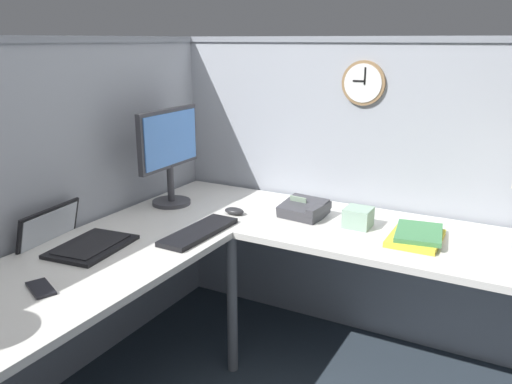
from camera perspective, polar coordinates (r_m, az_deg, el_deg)
name	(u,v)px	position (r m, az deg, el deg)	size (l,w,h in m)	color
cubicle_wall_back	(26,226)	(2.46, -23.77, -3.44)	(2.57, 0.12, 1.58)	#999EA8
cubicle_wall_right	(369,191)	(2.83, 12.25, 0.09)	(0.12, 2.37, 1.58)	#999EA8
desk	(236,287)	(2.09, -2.17, -10.26)	(2.35, 2.15, 0.73)	silver
monitor	(169,149)	(2.72, -9.43, 4.59)	(0.46, 0.20, 0.50)	#38383D
laptop	(73,240)	(2.34, -19.33, -4.92)	(0.38, 0.42, 0.22)	black
keyboard	(199,232)	(2.35, -6.24, -4.33)	(0.43, 0.14, 0.02)	black
computer_mouse	(234,211)	(2.59, -2.38, -2.09)	(0.06, 0.10, 0.03)	#232326
cell_phone	(41,288)	(1.99, -22.41, -9.69)	(0.07, 0.14, 0.01)	black
office_phone	(305,210)	(2.56, 5.35, -1.92)	(0.21, 0.23, 0.11)	#38383D
book_stack	(417,236)	(2.36, 17.12, -4.60)	(0.30, 0.23, 0.04)	yellow
tissue_box	(358,217)	(2.46, 11.07, -2.74)	(0.12, 0.12, 0.09)	#8CAD99
wall_clock	(364,83)	(2.69, 11.66, 11.57)	(0.04, 0.22, 0.22)	olive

